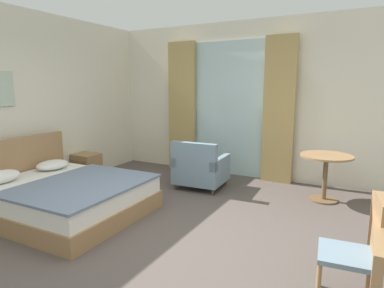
{
  "coord_description": "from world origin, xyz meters",
  "views": [
    {
      "loc": [
        1.97,
        -2.86,
        1.72
      ],
      "look_at": [
        0.17,
        0.47,
        1.04
      ],
      "focal_mm": 30.38,
      "sensor_mm": 36.0,
      "label": 1
    }
  ],
  "objects_px": {
    "round_cafe_table": "(326,166)",
    "framed_picture": "(1,89)",
    "armchair_by_window": "(200,169)",
    "nightstand": "(87,167)",
    "desk_chair": "(359,248)",
    "bed": "(62,195)"
  },
  "relations": [
    {
      "from": "round_cafe_table",
      "to": "framed_picture",
      "type": "height_order",
      "value": "framed_picture"
    },
    {
      "from": "armchair_by_window",
      "to": "framed_picture",
      "type": "relative_size",
      "value": 1.63
    },
    {
      "from": "nightstand",
      "to": "desk_chair",
      "type": "bearing_deg",
      "value": -19.34
    },
    {
      "from": "bed",
      "to": "armchair_by_window",
      "type": "relative_size",
      "value": 2.53
    },
    {
      "from": "armchair_by_window",
      "to": "nightstand",
      "type": "bearing_deg",
      "value": -164.97
    },
    {
      "from": "bed",
      "to": "desk_chair",
      "type": "xyz_separation_m",
      "value": [
        3.59,
        -0.26,
        0.25
      ]
    },
    {
      "from": "bed",
      "to": "nightstand",
      "type": "xyz_separation_m",
      "value": [
        -0.92,
        1.33,
        -0.01
      ]
    },
    {
      "from": "desk_chair",
      "to": "framed_picture",
      "type": "bearing_deg",
      "value": 176.87
    },
    {
      "from": "armchair_by_window",
      "to": "framed_picture",
      "type": "height_order",
      "value": "framed_picture"
    },
    {
      "from": "framed_picture",
      "to": "armchair_by_window",
      "type": "bearing_deg",
      "value": 39.46
    },
    {
      "from": "framed_picture",
      "to": "round_cafe_table",
      "type": "bearing_deg",
      "value": 27.74
    },
    {
      "from": "nightstand",
      "to": "desk_chair",
      "type": "distance_m",
      "value": 4.79
    },
    {
      "from": "desk_chair",
      "to": "bed",
      "type": "bearing_deg",
      "value": 175.9
    },
    {
      "from": "round_cafe_table",
      "to": "framed_picture",
      "type": "distance_m",
      "value": 4.9
    },
    {
      "from": "nightstand",
      "to": "desk_chair",
      "type": "xyz_separation_m",
      "value": [
        4.51,
        -1.58,
        0.26
      ]
    },
    {
      "from": "armchair_by_window",
      "to": "framed_picture",
      "type": "distance_m",
      "value": 3.25
    },
    {
      "from": "nightstand",
      "to": "bed",
      "type": "bearing_deg",
      "value": -55.26
    },
    {
      "from": "round_cafe_table",
      "to": "desk_chair",
      "type": "bearing_deg",
      "value": -78.4
    },
    {
      "from": "bed",
      "to": "framed_picture",
      "type": "xyz_separation_m",
      "value": [
        -1.13,
        0.0,
        1.42
      ]
    },
    {
      "from": "desk_chair",
      "to": "round_cafe_table",
      "type": "distance_m",
      "value": 2.53
    },
    {
      "from": "nightstand",
      "to": "armchair_by_window",
      "type": "distance_m",
      "value": 2.14
    },
    {
      "from": "desk_chair",
      "to": "round_cafe_table",
      "type": "height_order",
      "value": "desk_chair"
    }
  ]
}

